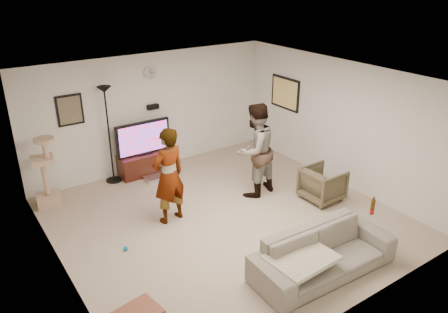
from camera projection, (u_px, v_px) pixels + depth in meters
floor at (225, 219)px, 7.77m from camera, size 5.50×5.50×0.02m
ceiling at (225, 79)px, 6.76m from camera, size 5.50×5.50×0.02m
wall_back at (152, 112)px, 9.34m from camera, size 5.50×0.04×2.50m
wall_front at (357, 229)px, 5.19m from camera, size 5.50×0.04×2.50m
wall_left at (56, 200)px, 5.84m from camera, size 0.04×5.50×2.50m
wall_right at (339, 123)px, 8.69m from camera, size 0.04×5.50×2.50m
wall_clock at (150, 73)px, 8.98m from camera, size 0.26×0.04×0.26m
wall_speaker at (153, 107)px, 9.25m from camera, size 0.25×0.10×0.10m
picture_back at (70, 110)px, 8.31m from camera, size 0.42×0.03×0.52m
picture_right at (285, 93)px, 9.79m from camera, size 0.03×0.78×0.62m
tv_stand at (145, 163)px, 9.38m from camera, size 1.12×0.45×0.46m
console_box at (155, 178)px, 9.17m from camera, size 0.40×0.30×0.07m
tv at (143, 138)px, 9.15m from camera, size 1.18×0.08×0.70m
tv_screen at (144, 138)px, 9.11m from camera, size 1.09×0.01×0.62m
floor_lamp at (109, 136)px, 8.74m from camera, size 0.32×0.32×2.00m
cat_tree at (44, 172)px, 7.97m from camera, size 0.49×0.49×1.34m
person_left at (169, 176)px, 7.40m from camera, size 0.68×0.51×1.71m
person_right at (255, 150)px, 8.27m from camera, size 1.00×0.84×1.83m
sofa at (323, 254)px, 6.29m from camera, size 2.21×0.95×0.63m
throw_blanket at (301, 258)px, 6.02m from camera, size 0.94×0.75×0.06m
beer_bottle at (373, 207)px, 6.64m from camera, size 0.06×0.06×0.25m
armchair at (323, 184)px, 8.29m from camera, size 0.71×0.69×0.64m
toy_ball at (126, 249)px, 6.88m from camera, size 0.07×0.07×0.07m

